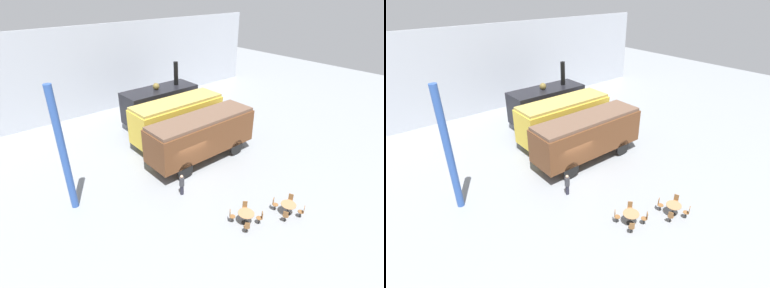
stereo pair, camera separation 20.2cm
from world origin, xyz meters
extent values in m
plane|color=gray|center=(0.00, 0.00, 0.00)|extent=(80.00, 80.00, 0.00)
cube|color=#B2B7C1|center=(0.00, 15.70, 4.50)|extent=(44.00, 0.15, 9.00)
cube|color=black|center=(3.49, 8.63, 2.18)|extent=(7.31, 2.86, 2.95)
cylinder|color=black|center=(5.50, 8.63, 4.78)|extent=(0.43, 0.43, 2.25)
sphere|color=brown|center=(3.13, 8.63, 3.95)|extent=(0.64, 0.64, 0.64)
cylinder|color=black|center=(5.68, 7.26, 0.54)|extent=(1.08, 0.12, 1.08)
cylinder|color=black|center=(5.68, 10.00, 0.54)|extent=(1.08, 0.12, 1.08)
cylinder|color=black|center=(1.30, 7.26, 0.54)|extent=(1.08, 0.12, 1.08)
cylinder|color=black|center=(1.30, 10.00, 0.54)|extent=(1.08, 0.12, 1.08)
cube|color=gold|center=(2.48, 4.54, 2.16)|extent=(8.22, 2.74, 2.92)
cube|color=tan|center=(2.48, 4.54, 3.74)|extent=(8.06, 2.52, 0.24)
cylinder|color=black|center=(4.95, 3.23, 0.54)|extent=(1.08, 0.12, 1.08)
cylinder|color=black|center=(4.95, 5.84, 0.54)|extent=(1.08, 0.12, 1.08)
cylinder|color=black|center=(0.01, 3.23, 0.54)|extent=(1.08, 0.12, 1.08)
cylinder|color=black|center=(0.01, 5.84, 0.54)|extent=(1.08, 0.12, 1.08)
cube|color=brown|center=(2.00, 0.86, 2.17)|extent=(8.98, 2.78, 2.58)
cube|color=brown|center=(2.00, 0.86, 3.58)|extent=(8.80, 2.56, 0.24)
cylinder|color=black|center=(4.70, -0.48, 0.67)|extent=(1.35, 0.12, 1.35)
cylinder|color=black|center=(4.70, 2.19, 0.67)|extent=(1.35, 0.12, 1.35)
cylinder|color=black|center=(-0.69, -0.48, 0.67)|extent=(1.35, 0.12, 1.35)
cylinder|color=black|center=(-0.69, 2.19, 0.67)|extent=(1.35, 0.12, 1.35)
cylinder|color=black|center=(-0.85, -6.33, 0.01)|extent=(0.44, 0.44, 0.02)
cylinder|color=black|center=(-0.85, -6.33, 0.37)|extent=(0.08, 0.08, 0.70)
cylinder|color=#9E754C|center=(-0.85, -6.33, 0.73)|extent=(0.96, 0.96, 0.03)
cylinder|color=black|center=(1.75, -7.44, 0.01)|extent=(0.44, 0.44, 0.02)
cylinder|color=black|center=(1.75, -7.44, 0.36)|extent=(0.08, 0.08, 0.68)
cylinder|color=#9E754C|center=(1.75, -7.44, 0.71)|extent=(0.92, 0.92, 0.03)
cylinder|color=black|center=(-0.30, -5.77, 0.21)|extent=(0.06, 0.06, 0.42)
cylinder|color=brown|center=(-0.30, -5.77, 0.43)|extent=(0.36, 0.36, 0.03)
cube|color=brown|center=(-0.19, -5.67, 0.66)|extent=(0.23, 0.23, 0.42)
cylinder|color=black|center=(-1.40, -5.77, 0.21)|extent=(0.06, 0.06, 0.42)
cylinder|color=brown|center=(-1.40, -5.77, 0.43)|extent=(0.36, 0.36, 0.03)
cube|color=brown|center=(-1.51, -5.67, 0.66)|extent=(0.23, 0.23, 0.42)
cylinder|color=black|center=(-1.40, -6.88, 0.21)|extent=(0.06, 0.06, 0.42)
cylinder|color=brown|center=(-1.40, -6.88, 0.43)|extent=(0.36, 0.36, 0.03)
cube|color=brown|center=(-1.51, -6.99, 0.66)|extent=(0.23, 0.23, 0.42)
cylinder|color=black|center=(-0.30, -6.88, 0.21)|extent=(0.06, 0.06, 0.42)
cylinder|color=brown|center=(-0.30, -6.88, 0.43)|extent=(0.36, 0.36, 0.03)
cube|color=brown|center=(-0.19, -6.99, 0.66)|extent=(0.23, 0.23, 0.42)
cylinder|color=black|center=(1.05, -7.76, 0.21)|extent=(0.06, 0.06, 0.42)
cylinder|color=brown|center=(1.05, -7.76, 0.43)|extent=(0.36, 0.36, 0.03)
cube|color=brown|center=(0.91, -7.82, 0.66)|extent=(0.16, 0.28, 0.42)
cylinder|color=black|center=(2.06, -8.14, 0.21)|extent=(0.06, 0.06, 0.42)
cylinder|color=brown|center=(2.06, -8.14, 0.43)|extent=(0.36, 0.36, 0.03)
cube|color=brown|center=(2.12, -8.28, 0.66)|extent=(0.28, 0.16, 0.42)
cylinder|color=black|center=(2.44, -7.13, 0.21)|extent=(0.06, 0.06, 0.42)
cylinder|color=brown|center=(2.44, -7.13, 0.43)|extent=(0.36, 0.36, 0.03)
cube|color=brown|center=(2.58, -7.07, 0.66)|extent=(0.16, 0.28, 0.42)
cylinder|color=black|center=(1.43, -6.75, 0.21)|extent=(0.06, 0.06, 0.42)
cylinder|color=brown|center=(1.43, -6.75, 0.43)|extent=(0.36, 0.36, 0.03)
cube|color=brown|center=(1.37, -6.61, 0.66)|extent=(0.28, 0.16, 0.42)
cylinder|color=#262633|center=(-2.02, -1.75, 0.35)|extent=(0.24, 0.24, 0.70)
cylinder|color=#333338|center=(-2.02, -1.75, 1.01)|extent=(0.34, 0.34, 0.62)
sphere|color=tan|center=(-2.02, -1.75, 1.42)|extent=(0.20, 0.20, 0.20)
cylinder|color=#2D519E|center=(-8.00, 1.66, 4.00)|extent=(0.44, 0.44, 8.00)
camera|label=1|loc=(-11.88, -14.58, 12.57)|focal=28.00mm
camera|label=2|loc=(-11.73, -14.71, 12.57)|focal=28.00mm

